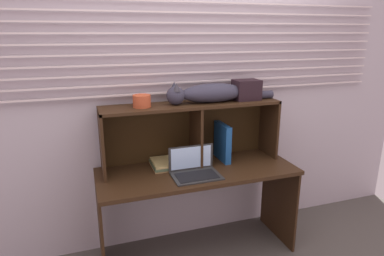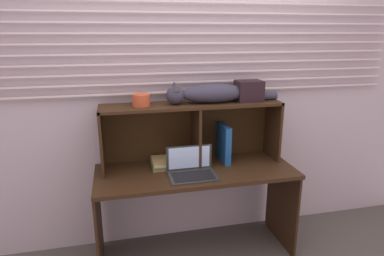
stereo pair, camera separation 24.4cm
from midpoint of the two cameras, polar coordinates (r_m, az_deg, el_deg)
name	(u,v)px [view 2 (the right image)]	position (r m, az deg, el deg)	size (l,w,h in m)	color
back_panel_with_blinds	(187,93)	(2.70, 1.67, 5.94)	(4.40, 0.08, 2.50)	#B8ACB6
desk	(196,186)	(2.61, 3.39, -9.95)	(1.50, 0.58, 0.73)	#301D0F
hutch_shelf_unit	(191,122)	(2.59, 2.61, 1.02)	(1.38, 0.29, 0.49)	#301D0F
cat	(210,94)	(2.55, 5.93, 5.86)	(0.88, 0.18, 0.17)	#32303F
laptop	(192,170)	(2.45, 2.81, -7.19)	(0.35, 0.25, 0.20)	#292929
binder_upright	(224,143)	(2.69, 8.01, -2.60)	(0.05, 0.25, 0.30)	#194A8A
book_stack	(163,163)	(2.61, -2.36, -6.02)	(0.18, 0.24, 0.05)	tan
small_basket	(141,100)	(2.44, -5.87, 4.75)	(0.13, 0.13, 0.09)	#B84928
storage_box	(249,91)	(2.67, 12.31, 6.22)	(0.20, 0.15, 0.16)	black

